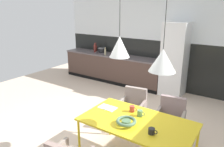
# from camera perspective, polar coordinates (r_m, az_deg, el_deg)

# --- Properties ---
(ground_plane) EXTENTS (9.05, 9.05, 0.00)m
(ground_plane) POSITION_cam_1_polar(r_m,az_deg,el_deg) (4.38, -2.33, -15.40)
(ground_plane) COLOR beige
(back_wall_splashback_dark) EXTENTS (6.96, 0.12, 1.42)m
(back_wall_splashback_dark) POSITION_cam_1_polar(r_m,az_deg,el_deg) (6.61, 13.46, 2.28)
(back_wall_splashback_dark) COLOR black
(back_wall_splashback_dark) RESTS_ON ground
(back_wall_panel_upper) EXTENTS (6.96, 0.12, 1.42)m
(back_wall_panel_upper) POSITION_cam_1_polar(r_m,az_deg,el_deg) (6.40, 14.36, 14.66)
(back_wall_panel_upper) COLOR silver
(back_wall_panel_upper) RESTS_ON back_wall_splashback_dark
(kitchen_counter) EXTENTS (3.46, 0.63, 0.89)m
(kitchen_counter) POSITION_cam_1_polar(r_m,az_deg,el_deg) (7.08, -0.01, 1.53)
(kitchen_counter) COLOR #4B372F
(kitchen_counter) RESTS_ON ground
(refrigerator_column) EXTENTS (0.62, 0.60, 1.99)m
(refrigerator_column) POSITION_cam_1_polar(r_m,az_deg,el_deg) (6.07, 16.22, 3.56)
(refrigerator_column) COLOR silver
(refrigerator_column) RESTS_ON ground
(dining_table) EXTENTS (1.66, 0.94, 0.75)m
(dining_table) POSITION_cam_1_polar(r_m,az_deg,el_deg) (3.31, 6.69, -13.04)
(dining_table) COLOR yellow
(dining_table) RESTS_ON ground
(armchair_near_window) EXTENTS (0.54, 0.53, 0.80)m
(armchair_near_window) POSITION_cam_1_polar(r_m,az_deg,el_deg) (4.11, 15.42, -10.30)
(armchair_near_window) COLOR gray
(armchair_near_window) RESTS_ON ground
(armchair_head_of_table) EXTENTS (0.55, 0.53, 0.80)m
(armchair_head_of_table) POSITION_cam_1_polar(r_m,az_deg,el_deg) (4.41, 5.75, -7.77)
(armchair_head_of_table) COLOR gray
(armchair_head_of_table) RESTS_ON ground
(fruit_bowl) EXTENTS (0.29, 0.29, 0.08)m
(fruit_bowl) POSITION_cam_1_polar(r_m,az_deg,el_deg) (3.15, 3.80, -12.57)
(fruit_bowl) COLOR #4C704C
(fruit_bowl) RESTS_ON dining_table
(open_book) EXTENTS (0.30, 0.19, 0.02)m
(open_book) POSITION_cam_1_polar(r_m,az_deg,el_deg) (3.64, -1.20, -9.03)
(open_book) COLOR white
(open_book) RESTS_ON dining_table
(mug_white_ceramic) EXTENTS (0.13, 0.09, 0.08)m
(mug_white_ceramic) POSITION_cam_1_polar(r_m,az_deg,el_deg) (3.00, 10.48, -14.80)
(mug_white_ceramic) COLOR black
(mug_white_ceramic) RESTS_ON dining_table
(mug_tall_blue) EXTENTS (0.13, 0.08, 0.10)m
(mug_tall_blue) POSITION_cam_1_polar(r_m,az_deg,el_deg) (3.52, 5.37, -9.30)
(mug_tall_blue) COLOR #B23D33
(mug_tall_blue) RESTS_ON dining_table
(mug_glass_clear) EXTENTS (0.13, 0.08, 0.10)m
(mug_glass_clear) POSITION_cam_1_polar(r_m,az_deg,el_deg) (3.40, 7.45, -10.41)
(mug_glass_clear) COLOR #5B8456
(mug_glass_clear) RESTS_ON dining_table
(cooking_pot) EXTENTS (0.26, 0.26, 0.17)m
(cooking_pot) POSITION_cam_1_polar(r_m,az_deg,el_deg) (7.34, -2.67, 6.22)
(cooking_pot) COLOR black
(cooking_pot) RESTS_ON kitchen_counter
(bottle_wine_green) EXTENTS (0.07, 0.07, 0.30)m
(bottle_wine_green) POSITION_cam_1_polar(r_m,az_deg,el_deg) (7.52, -4.28, 6.80)
(bottle_wine_green) COLOR maroon
(bottle_wine_green) RESTS_ON kitchen_counter
(bottle_spice_small) EXTENTS (0.06, 0.06, 0.25)m
(bottle_spice_small) POSITION_cam_1_polar(r_m,az_deg,el_deg) (6.89, -1.81, 5.75)
(bottle_spice_small) COLOR tan
(bottle_spice_small) RESTS_ON kitchen_counter
(bottle_vinegar_dark) EXTENTS (0.07, 0.07, 0.32)m
(bottle_vinegar_dark) POSITION_cam_1_polar(r_m,az_deg,el_deg) (7.34, -4.59, 6.67)
(bottle_vinegar_dark) COLOR maroon
(bottle_vinegar_dark) RESTS_ON kitchen_counter
(pendant_lamp_over_table_near) EXTENTS (0.29, 0.29, 1.12)m
(pendant_lamp_over_table_near) POSITION_cam_1_polar(r_m,az_deg,el_deg) (3.08, 2.01, 7.11)
(pendant_lamp_over_table_near) COLOR black
(pendant_lamp_over_table_far) EXTENTS (0.35, 0.35, 1.22)m
(pendant_lamp_over_table_far) POSITION_cam_1_polar(r_m,az_deg,el_deg) (2.78, 13.26, 3.40)
(pendant_lamp_over_table_far) COLOR black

